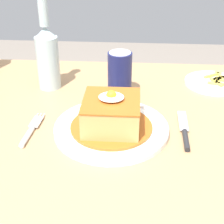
# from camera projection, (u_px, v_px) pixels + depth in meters

# --- Properties ---
(dining_table) EXTENTS (1.37, 0.82, 0.75)m
(dining_table) POSITION_uv_depth(u_px,v_px,m) (143.00, 161.00, 0.85)
(dining_table) COLOR #A87F56
(dining_table) RESTS_ON ground_plane
(main_plate) EXTENTS (0.27, 0.27, 0.02)m
(main_plate) POSITION_uv_depth(u_px,v_px,m) (111.00, 128.00, 0.77)
(main_plate) COLOR white
(main_plate) RESTS_ON dining_table
(sandwich_meal) EXTENTS (0.19, 0.19, 0.09)m
(sandwich_meal) POSITION_uv_depth(u_px,v_px,m) (111.00, 114.00, 0.75)
(sandwich_meal) COLOR #B75B1E
(sandwich_meal) RESTS_ON main_plate
(fork) EXTENTS (0.02, 0.14, 0.01)m
(fork) POSITION_uv_depth(u_px,v_px,m) (30.00, 131.00, 0.76)
(fork) COLOR silver
(fork) RESTS_ON dining_table
(knife) EXTENTS (0.02, 0.17, 0.01)m
(knife) POSITION_uv_depth(u_px,v_px,m) (185.00, 134.00, 0.75)
(knife) COLOR #262628
(knife) RESTS_ON dining_table
(soda_can) EXTENTS (0.07, 0.07, 0.12)m
(soda_can) POSITION_uv_depth(u_px,v_px,m) (120.00, 74.00, 0.91)
(soda_can) COLOR #191E51
(soda_can) RESTS_ON dining_table
(beer_bottle_clear) EXTENTS (0.06, 0.06, 0.27)m
(beer_bottle_clear) POSITION_uv_depth(u_px,v_px,m) (47.00, 55.00, 0.94)
(beer_bottle_clear) COLOR #ADC6CC
(beer_bottle_clear) RESTS_ON dining_table
(side_plate_fries) EXTENTS (0.17, 0.17, 0.02)m
(side_plate_fries) POSITION_uv_depth(u_px,v_px,m) (214.00, 82.00, 1.00)
(side_plate_fries) COLOR white
(side_plate_fries) RESTS_ON dining_table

